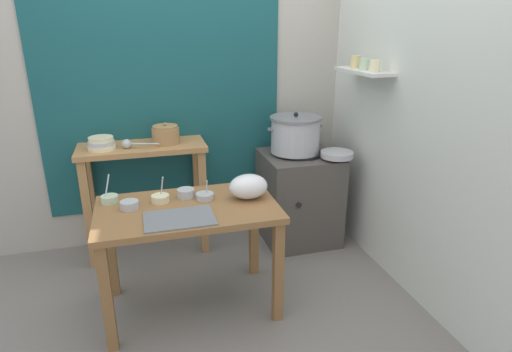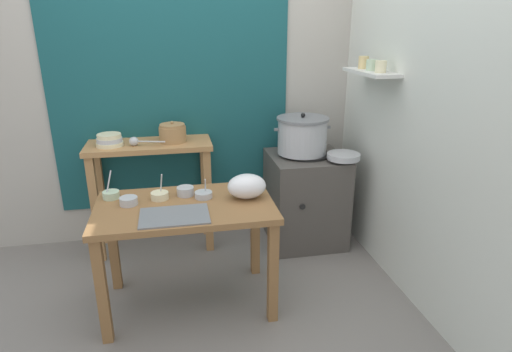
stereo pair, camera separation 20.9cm
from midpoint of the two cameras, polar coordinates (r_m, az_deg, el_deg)
name	(u,v)px [view 1 (the left image)]	position (r m, az deg, el deg)	size (l,w,h in m)	color
ground_plane	(210,301)	(3.06, -8.17, -16.16)	(9.00, 9.00, 0.00)	gray
wall_back	(191,85)	(3.61, -10.33, 11.82)	(4.40, 0.12, 2.60)	#B2ADA3
wall_right	(395,95)	(3.18, 16.23, 10.28)	(0.30, 3.20, 2.60)	silver
prep_table	(188,223)	(2.72, -11.21, -6.17)	(1.10, 0.66, 0.72)	olive
back_shelf_table	(144,172)	(3.48, -16.35, 0.44)	(0.96, 0.40, 0.90)	#B27F4C
stove_block	(299,197)	(3.65, 4.06, -2.81)	(0.60, 0.61, 0.78)	#4C4742
steamer_pot	(295,134)	(3.49, 3.55, 5.54)	(0.47, 0.42, 0.33)	#B7BABF
clay_pot	(166,135)	(3.40, -13.68, 5.35)	(0.21, 0.21, 0.17)	#A37A4C
bowl_stack_enamel	(101,143)	(3.39, -21.60, 4.05)	(0.20, 0.20, 0.09)	beige
ladle	(128,144)	(3.35, -18.40, 4.06)	(0.27, 0.10, 0.07)	#B7BABF
serving_tray	(179,218)	(2.52, -12.56, -5.58)	(0.40, 0.28, 0.01)	slate
plastic_bag	(248,186)	(2.72, -3.22, -1.43)	(0.25, 0.19, 0.16)	white
wide_pan	(337,154)	(3.42, 9.02, 2.85)	(0.26, 0.26, 0.04)	#B7BABF
prep_bowl_0	(129,205)	(2.73, -18.66, -3.66)	(0.11, 0.11, 0.05)	#B7BABF
prep_bowl_1	(205,196)	(2.75, -9.00, -2.67)	(0.11, 0.11, 0.14)	#B7BABF
prep_bowl_2	(110,199)	(2.86, -20.94, -2.86)	(0.11, 0.11, 0.18)	#B7D1AD
prep_bowl_3	(160,198)	(2.77, -14.76, -2.89)	(0.11, 0.11, 0.18)	beige
prep_bowl_4	(186,193)	(2.80, -11.45, -2.25)	(0.11, 0.11, 0.06)	#B7BABF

